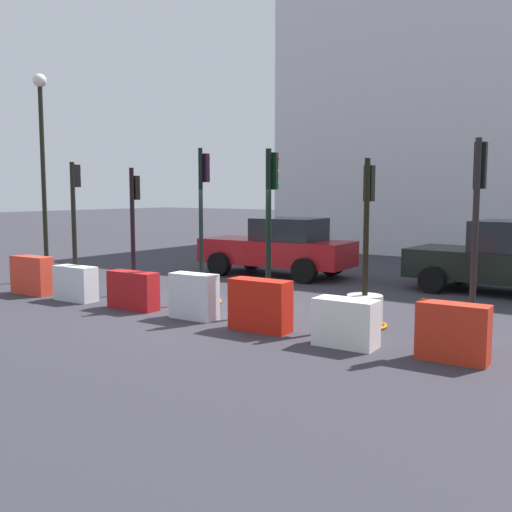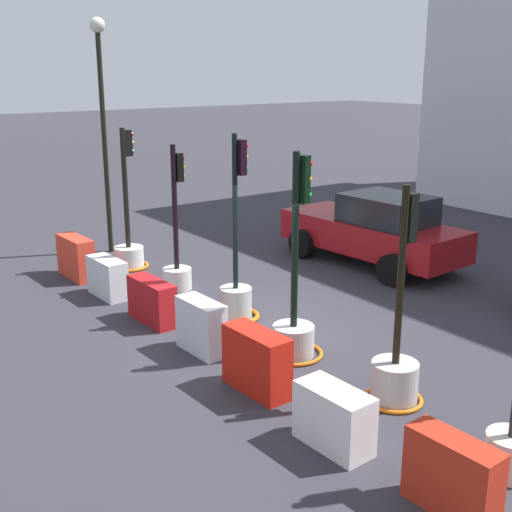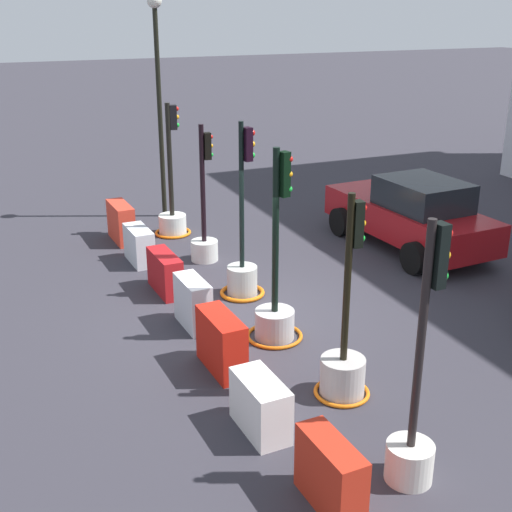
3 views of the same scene
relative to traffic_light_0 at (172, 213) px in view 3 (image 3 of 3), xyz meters
The scene contains 16 objects.
ground_plane 5.04m from the traffic_light_0, ahead, with size 120.00×120.00×0.00m, color #323038.
traffic_light_0 is the anchor object (origin of this frame).
traffic_light_1 2.04m from the traffic_light_0, ahead, with size 0.60×0.60×3.02m.
traffic_light_2 4.13m from the traffic_light_0, ahead, with size 0.88×0.88×3.39m.
traffic_light_3 6.02m from the traffic_light_0, ahead, with size 0.97×0.97×3.29m.
traffic_light_4 8.04m from the traffic_light_0, ahead, with size 0.83×0.83×3.05m.
traffic_light_5 10.00m from the traffic_light_0, ahead, with size 0.58×0.58×3.29m.
construction_barrier_0 1.28m from the traffic_light_0, 89.39° to the right, with size 1.17×0.45×0.92m.
construction_barrier_1 2.03m from the traffic_light_0, 37.73° to the right, with size 1.07×0.47×0.79m.
construction_barrier_2 3.59m from the traffic_light_0, 18.89° to the right, with size 1.18×0.43×0.79m.
construction_barrier_3 5.18m from the traffic_light_0, 12.54° to the right, with size 0.98×0.43×0.88m.
construction_barrier_4 6.77m from the traffic_light_0, 10.13° to the right, with size 1.13×0.47×0.91m.
construction_barrier_5 8.49m from the traffic_light_0, ahead, with size 1.02×0.52×0.76m.
construction_barrier_6 10.10m from the traffic_light_0, ahead, with size 1.03×0.41×0.85m.
car_red_compact 5.73m from the traffic_light_0, 56.53° to the left, with size 4.62×2.30×1.70m.
street_lamp_post 3.51m from the traffic_light_0, behind, with size 0.36×0.36×5.60m.
Camera 3 is at (10.42, -4.22, 5.39)m, focal length 47.47 mm.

